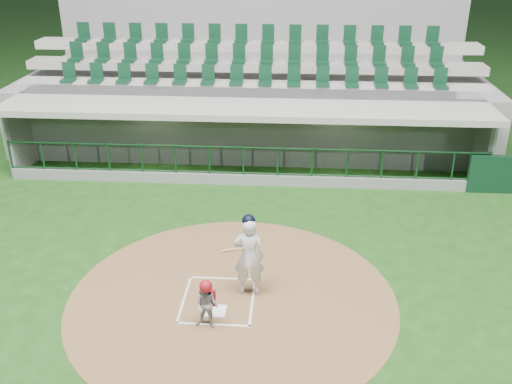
% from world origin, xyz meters
% --- Properties ---
extents(ground, '(120.00, 120.00, 0.00)m').
position_xyz_m(ground, '(0.00, 0.00, 0.00)').
color(ground, '#173E11').
rests_on(ground, ground).
extents(dirt_circle, '(7.20, 7.20, 0.01)m').
position_xyz_m(dirt_circle, '(0.30, -0.20, 0.01)').
color(dirt_circle, brown).
rests_on(dirt_circle, ground).
extents(home_plate, '(0.43, 0.43, 0.02)m').
position_xyz_m(home_plate, '(0.00, -0.70, 0.02)').
color(home_plate, white).
rests_on(home_plate, dirt_circle).
extents(batter_box_chalk, '(1.55, 1.80, 0.01)m').
position_xyz_m(batter_box_chalk, '(0.00, -0.30, 0.02)').
color(batter_box_chalk, white).
rests_on(batter_box_chalk, ground).
extents(dugout_structure, '(16.40, 3.70, 3.00)m').
position_xyz_m(dugout_structure, '(0.06, 7.84, 0.95)').
color(dugout_structure, slate).
rests_on(dugout_structure, ground).
extents(seating_deck, '(17.00, 6.72, 5.15)m').
position_xyz_m(seating_deck, '(0.00, 10.91, 1.42)').
color(seating_deck, gray).
rests_on(seating_deck, ground).
extents(batter, '(0.88, 0.87, 1.94)m').
position_xyz_m(batter, '(0.65, 0.05, 0.98)').
color(batter, silver).
rests_on(batter, dirt_circle).
extents(catcher, '(0.56, 0.48, 1.11)m').
position_xyz_m(catcher, '(-0.10, -1.21, 0.57)').
color(catcher, gray).
rests_on(catcher, dirt_circle).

